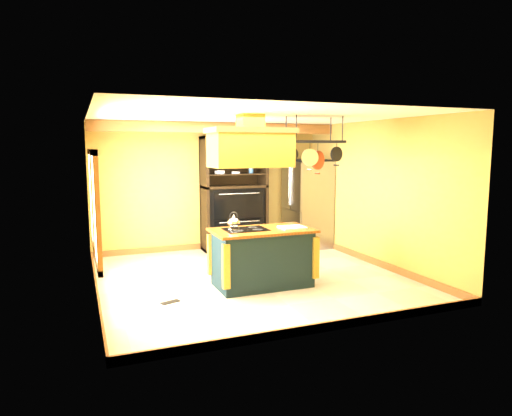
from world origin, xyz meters
TOP-DOWN VIEW (x-y plane):
  - floor at (0.00, 0.00)m, footprint 5.00×5.00m
  - ceiling at (0.00, 0.00)m, footprint 5.00×5.00m
  - wall_back at (0.00, 2.50)m, footprint 5.00×0.02m
  - wall_front at (0.00, -2.50)m, footprint 5.00×0.02m
  - wall_left at (-2.50, 0.00)m, footprint 0.02×5.00m
  - wall_right at (2.50, 0.00)m, footprint 0.02×5.00m
  - ceiling_beam at (0.00, 1.70)m, footprint 5.00×0.15m
  - window_near at (-2.47, -0.80)m, footprint 0.06×1.06m
  - window_far at (-2.47, 0.60)m, footprint 0.06×1.06m
  - kitchen_island at (0.01, -0.49)m, footprint 1.60×0.89m
  - range_hood at (-0.19, -0.49)m, footprint 1.29×0.73m
  - pot_rack at (0.91, -0.49)m, footprint 0.97×0.46m
  - refrigerator at (2.07, 1.90)m, footprint 0.82×0.97m
  - hutch at (0.45, 2.24)m, footprint 1.38×0.62m
  - floor_register at (-1.52, -0.76)m, footprint 0.30×0.20m

SIDE VIEW (x-z plane):
  - floor at x=0.00m, z-range 0.00..0.00m
  - floor_register at x=-1.52m, z-range 0.00..0.01m
  - kitchen_island at x=0.01m, z-range -0.09..1.02m
  - refrigerator at x=2.07m, z-range -0.02..1.88m
  - hutch at x=0.45m, z-range -0.29..2.15m
  - wall_back at x=0.00m, z-range 0.00..2.70m
  - wall_front at x=0.00m, z-range 0.00..2.70m
  - wall_left at x=-2.50m, z-range 0.00..2.70m
  - wall_right at x=2.50m, z-range 0.00..2.70m
  - window_near at x=-2.47m, z-range 0.62..2.18m
  - window_far at x=-2.47m, z-range 0.62..2.18m
  - pot_rack at x=0.91m, z-range 1.77..2.63m
  - range_hood at x=-0.19m, z-range 1.83..2.63m
  - ceiling_beam at x=0.00m, z-range 2.49..2.69m
  - ceiling at x=0.00m, z-range 2.70..2.70m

